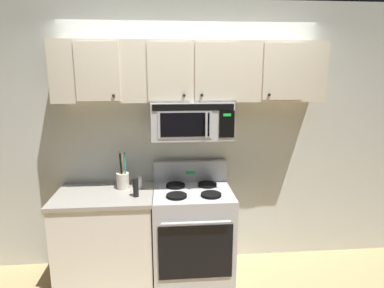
% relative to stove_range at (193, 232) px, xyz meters
% --- Properties ---
extents(back_wall, '(5.20, 0.10, 2.70)m').
position_rel_stove_range_xyz_m(back_wall, '(0.00, 0.37, 0.88)').
color(back_wall, silver).
rests_on(back_wall, ground_plane).
extents(stove_range, '(0.76, 0.69, 1.12)m').
position_rel_stove_range_xyz_m(stove_range, '(0.00, 0.00, 0.00)').
color(stove_range, '#B7BABF').
rests_on(stove_range, ground_plane).
extents(over_range_microwave, '(0.76, 0.43, 0.35)m').
position_rel_stove_range_xyz_m(over_range_microwave, '(-0.00, 0.12, 1.11)').
color(over_range_microwave, '#B7BABF').
extents(upper_cabinets, '(2.50, 0.36, 0.55)m').
position_rel_stove_range_xyz_m(upper_cabinets, '(-0.00, 0.15, 1.56)').
color(upper_cabinets, beige).
extents(counter_segment, '(0.93, 0.65, 0.90)m').
position_rel_stove_range_xyz_m(counter_segment, '(-0.84, 0.01, -0.02)').
color(counter_segment, white).
rests_on(counter_segment, ground_plane).
extents(utensil_crock_cream, '(0.12, 0.12, 0.37)m').
position_rel_stove_range_xyz_m(utensil_crock_cream, '(-0.68, 0.13, 0.53)').
color(utensil_crock_cream, beige).
rests_on(utensil_crock_cream, counter_segment).
extents(salt_shaker, '(0.05, 0.05, 0.12)m').
position_rel_stove_range_xyz_m(salt_shaker, '(-0.52, 0.12, 0.49)').
color(salt_shaker, white).
rests_on(salt_shaker, counter_segment).
extents(pepper_mill, '(0.05, 0.05, 0.18)m').
position_rel_stove_range_xyz_m(pepper_mill, '(-0.53, -0.10, 0.52)').
color(pepper_mill, black).
rests_on(pepper_mill, counter_segment).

